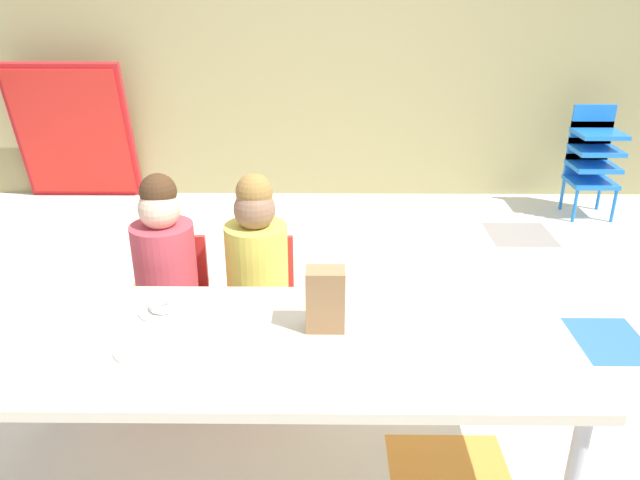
# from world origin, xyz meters

# --- Properties ---
(ground_plane) EXTENTS (6.09, 4.52, 0.02)m
(ground_plane) POSITION_xyz_m (0.00, -0.00, -0.01)
(ground_plane) COLOR silver
(back_wall) EXTENTS (6.09, 0.10, 2.76)m
(back_wall) POSITION_xyz_m (0.00, 2.26, 1.38)
(back_wall) COLOR tan
(back_wall) RESTS_ON ground_plane
(craft_table) EXTENTS (1.93, 0.74, 0.54)m
(craft_table) POSITION_xyz_m (-0.14, -0.86, 0.50)
(craft_table) COLOR beige
(craft_table) RESTS_ON ground_plane
(seated_child_near_camera) EXTENTS (0.34, 0.34, 0.92)m
(seated_child_near_camera) POSITION_xyz_m (-0.67, -0.26, 0.55)
(seated_child_near_camera) COLOR red
(seated_child_near_camera) RESTS_ON ground_plane
(seated_child_middle_seat) EXTENTS (0.32, 0.32, 0.92)m
(seated_child_middle_seat) POSITION_xyz_m (-0.29, -0.26, 0.55)
(seated_child_middle_seat) COLOR red
(seated_child_middle_seat) RESTS_ON ground_plane
(kid_chair_blue_stack) EXTENTS (0.32, 0.30, 0.80)m
(kid_chair_blue_stack) POSITION_xyz_m (1.94, 1.77, 0.46)
(kid_chair_blue_stack) COLOR blue
(kid_chair_blue_stack) RESTS_ON ground_plane
(folded_activity_table) EXTENTS (0.90, 0.29, 1.09)m
(folded_activity_table) POSITION_xyz_m (-1.95, 2.06, 0.54)
(folded_activity_table) COLOR red
(folded_activity_table) RESTS_ON ground_plane
(paper_bag_brown) EXTENTS (0.13, 0.09, 0.22)m
(paper_bag_brown) POSITION_xyz_m (0.00, -0.78, 0.65)
(paper_bag_brown) COLOR #9E754C
(paper_bag_brown) RESTS_ON craft_table
(paper_plate_near_edge) EXTENTS (0.18, 0.18, 0.01)m
(paper_plate_near_edge) POSITION_xyz_m (-0.57, -0.68, 0.55)
(paper_plate_near_edge) COLOR white
(paper_plate_near_edge) RESTS_ON craft_table
(paper_plate_center_table) EXTENTS (0.18, 0.18, 0.01)m
(paper_plate_center_table) POSITION_xyz_m (-0.58, -0.93, 0.55)
(paper_plate_center_table) COLOR white
(paper_plate_center_table) RESTS_ON craft_table
(donut_powdered_on_plate) EXTENTS (0.10, 0.10, 0.03)m
(donut_powdered_on_plate) POSITION_xyz_m (-0.57, -0.68, 0.57)
(donut_powdered_on_plate) COLOR white
(donut_powdered_on_plate) RESTS_ON craft_table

